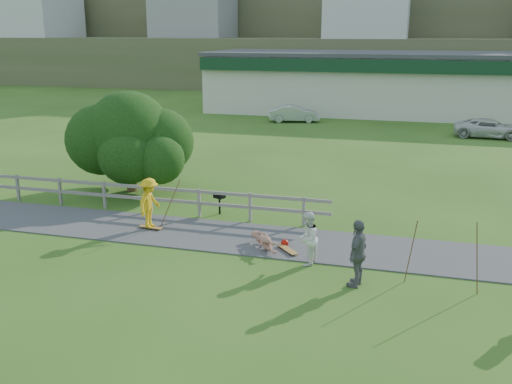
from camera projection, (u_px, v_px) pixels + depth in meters
ground at (221, 254)px, 18.00m from camera, size 260.00×260.00×0.00m
path at (235, 237)px, 19.38m from camera, size 34.00×3.00×0.04m
fence at (136, 193)px, 22.06m from camera, size 15.05×0.10×1.10m
strip_mall at (399, 83)px, 48.64m from camera, size 32.50×10.75×5.10m
skater_rider at (150, 206)px, 19.94m from camera, size 0.74×1.19×1.78m
skater_fallen at (264, 241)px, 18.33m from camera, size 1.42×1.25×0.56m
spectator_a at (308, 239)px, 16.97m from camera, size 0.73×0.88×1.64m
spectator_b at (358, 253)px, 15.50m from camera, size 0.70×1.20×1.91m
car_silver at (294, 114)px, 44.12m from camera, size 4.10×2.27×1.28m
car_white at (490, 128)px, 37.55m from camera, size 4.64×2.40×1.25m
tree at (130, 155)px, 24.71m from camera, size 5.85×5.85×3.20m
bbq at (220, 203)px, 21.82m from camera, size 0.47×0.42×0.85m
longboard_rider at (151, 228)px, 20.17m from camera, size 0.89×0.31×0.10m
longboard_fallen at (288, 251)px, 18.09m from camera, size 0.82×0.87×0.11m
helmet at (285, 243)px, 18.54m from camera, size 0.26×0.26×0.26m
pole_rider at (170, 201)px, 20.13m from camera, size 0.03×0.03×1.98m
pole_spec_left at (411, 251)px, 15.70m from camera, size 0.03×0.03×1.84m
pole_spec_right at (477, 258)px, 14.99m from camera, size 0.03×0.03×2.02m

